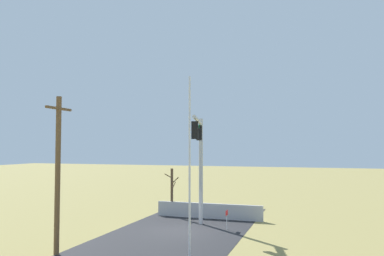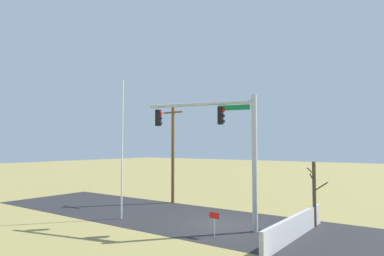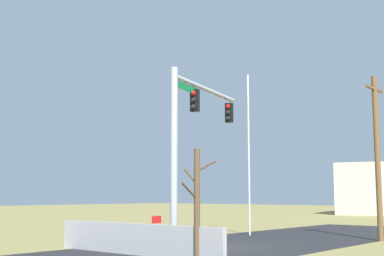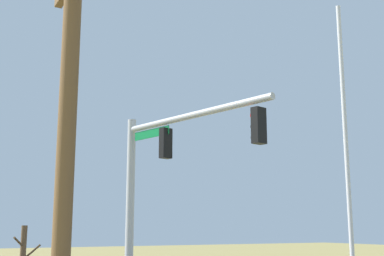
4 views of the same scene
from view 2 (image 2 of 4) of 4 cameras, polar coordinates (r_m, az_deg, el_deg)
name	(u,v)px [view 2 (image 2 of 4)]	position (r m, az deg, el deg)	size (l,w,h in m)	color
ground_plane	(221,224)	(20.50, 4.95, -15.64)	(160.00, 160.00, 0.00)	olive
road_surface	(168,215)	(22.76, -4.02, -14.35)	(28.00, 8.00, 0.01)	#232326
sidewalk_corner	(274,235)	(18.49, 13.45, -16.96)	(6.00, 6.00, 0.01)	#B7B5AD
retaining_fence	(295,227)	(18.02, 16.87, -15.50)	(0.20, 7.95, 1.11)	#A8A8AD
signal_mast	(226,137)	(18.72, 5.68, -1.55)	(6.21, 1.70, 7.20)	#B2B5BA
flagpole	(122,149)	(21.65, -11.59, -3.44)	(0.10, 0.10, 8.60)	silver
utility_pole	(173,151)	(27.20, -3.20, -3.93)	(1.90, 0.26, 7.76)	brown
bare_tree	(314,193)	(20.52, 19.75, -10.17)	(1.27, 1.02, 3.61)	brown
open_sign	(214,218)	(17.46, 3.76, -14.84)	(0.56, 0.04, 1.22)	silver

